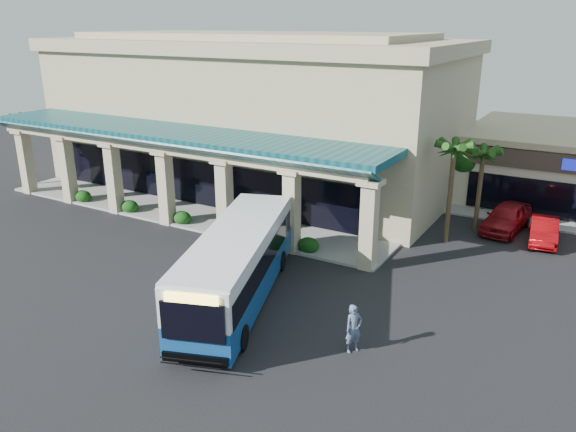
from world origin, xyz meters
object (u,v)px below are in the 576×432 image
Objects in this scene: transit_bus at (238,266)px; car_white at (544,231)px; pedestrian at (354,329)px; car_silver at (506,217)px.

transit_bus is 2.86× the size of car_white.
pedestrian is at bearing -30.38° from transit_bus.
transit_bus is at bearing 111.81° from pedestrian.
pedestrian is at bearing -113.34° from car_white.
car_silver is 1.19× the size of car_white.
transit_bus reaches higher than pedestrian.
transit_bus is 18.54m from car_white.
transit_bus is 18.03m from car_silver.
car_silver is at bearing 24.14° from pedestrian.
pedestrian is at bearing -91.36° from car_silver.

